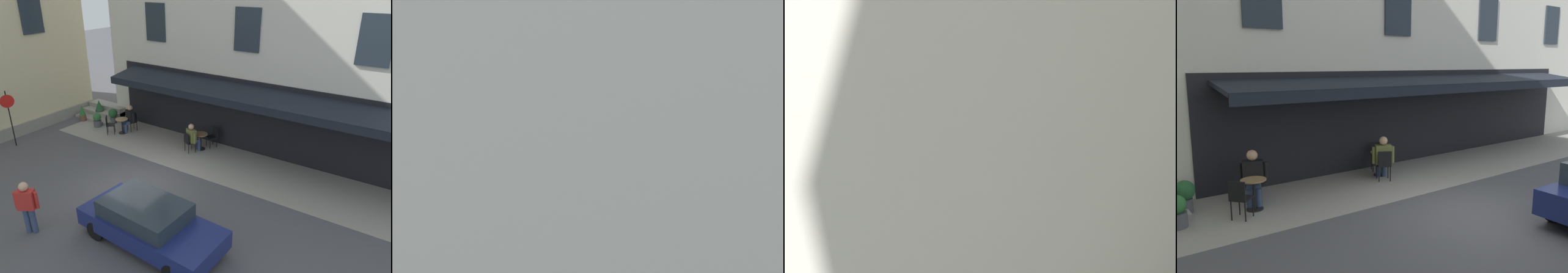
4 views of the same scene
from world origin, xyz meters
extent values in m
plane|color=#4C4C51|center=(0.00, 0.00, 0.00)|extent=(70.00, 70.00, 0.00)
cube|color=gray|center=(-3.25, -3.40, 0.00)|extent=(20.50, 3.20, 0.01)
cube|color=black|center=(-3.00, -4.97, 1.60)|extent=(16.00, 0.06, 3.20)
cube|color=black|center=(-3.00, -4.15, 2.85)|extent=(15.00, 1.70, 0.36)
cube|color=black|center=(-3.00, -3.32, 2.62)|extent=(15.00, 0.04, 0.28)
cube|color=#232D38|center=(-11.00, -4.96, 5.20)|extent=(1.10, 0.06, 1.70)
cube|color=#232D38|center=(-6.33, -4.96, 5.20)|extent=(1.10, 0.06, 1.70)
cube|color=#232D38|center=(-1.67, -4.96, 5.20)|extent=(1.10, 0.06, 1.70)
cube|color=#232D38|center=(3.00, -4.96, 5.20)|extent=(1.10, 0.06, 1.70)
cube|color=gray|center=(7.94, 3.50, 0.30)|extent=(0.12, 17.00, 0.60)
cube|color=#232D38|center=(7.96, -2.00, 5.50)|extent=(0.06, 1.10, 1.70)
cube|color=#232D38|center=(7.96, 3.50, 5.50)|extent=(0.06, 1.10, 1.70)
cube|color=#232D38|center=(7.96, 9.00, 5.50)|extent=(0.06, 1.10, 1.70)
cube|color=gray|center=(6.60, -4.20, 0.07)|extent=(2.40, 1.40, 0.15)
cube|color=gray|center=(6.60, -4.55, 0.22)|extent=(2.40, 1.05, 0.30)
cube|color=gray|center=(6.60, -4.90, 0.38)|extent=(2.40, 0.70, 0.45)
cylinder|color=black|center=(4.05, -3.34, 0.01)|extent=(0.40, 0.40, 0.03)
cylinder|color=black|center=(4.05, -3.34, 0.36)|extent=(0.06, 0.06, 0.72)
cylinder|color=#99754C|center=(4.05, -3.34, 0.73)|extent=(0.60, 0.60, 0.03)
cylinder|color=black|center=(4.22, -2.96, 0.23)|extent=(0.03, 0.03, 0.45)
cylinder|color=black|center=(4.45, -3.21, 0.23)|extent=(0.03, 0.03, 0.45)
cylinder|color=black|center=(4.47, -2.73, 0.23)|extent=(0.03, 0.03, 0.45)
cylinder|color=black|center=(4.70, -2.99, 0.23)|extent=(0.03, 0.03, 0.45)
cube|color=black|center=(4.46, -2.97, 0.47)|extent=(0.56, 0.56, 0.04)
cube|color=black|center=(4.60, -2.85, 0.70)|extent=(0.30, 0.33, 0.42)
cylinder|color=black|center=(4.09, -3.75, 0.23)|extent=(0.03, 0.03, 0.45)
cylinder|color=black|center=(3.77, -3.64, 0.23)|extent=(0.03, 0.03, 0.45)
cylinder|color=black|center=(3.98, -4.07, 0.23)|extent=(0.03, 0.03, 0.45)
cylinder|color=black|center=(3.65, -3.96, 0.23)|extent=(0.03, 0.03, 0.45)
cube|color=black|center=(3.87, -3.86, 0.47)|extent=(0.51, 0.51, 0.04)
cube|color=black|center=(3.81, -4.03, 0.70)|extent=(0.39, 0.17, 0.42)
cylinder|color=black|center=(-0.17, -3.96, 0.01)|extent=(0.40, 0.40, 0.03)
cylinder|color=black|center=(-0.17, -3.96, 0.36)|extent=(0.06, 0.06, 0.72)
cylinder|color=#99754C|center=(-0.17, -3.96, 0.73)|extent=(0.60, 0.60, 0.03)
cylinder|color=black|center=(-0.16, -3.55, 0.23)|extent=(0.03, 0.03, 0.45)
cylinder|color=black|center=(0.15, -3.70, 0.23)|extent=(0.03, 0.03, 0.45)
cylinder|color=black|center=(-0.01, -3.24, 0.23)|extent=(0.03, 0.03, 0.45)
cylinder|color=black|center=(0.30, -3.39, 0.23)|extent=(0.03, 0.03, 0.45)
cube|color=black|center=(0.07, -3.47, 0.47)|extent=(0.54, 0.54, 0.04)
cube|color=black|center=(0.15, -3.31, 0.70)|extent=(0.38, 0.21, 0.42)
cylinder|color=black|center=(-0.20, -4.38, 0.23)|extent=(0.03, 0.03, 0.45)
cylinder|color=black|center=(-0.50, -4.22, 0.23)|extent=(0.03, 0.03, 0.45)
cylinder|color=black|center=(-0.37, -4.68, 0.23)|extent=(0.03, 0.03, 0.45)
cylinder|color=black|center=(-0.67, -4.52, 0.23)|extent=(0.03, 0.03, 0.45)
cube|color=black|center=(-0.43, -4.45, 0.47)|extent=(0.54, 0.54, 0.04)
cube|color=black|center=(-0.52, -4.61, 0.70)|extent=(0.37, 0.23, 0.42)
cylinder|color=navy|center=(4.10, -3.50, 0.23)|extent=(0.16, 0.16, 0.47)
cylinder|color=navy|center=(4.04, -3.67, 0.49)|extent=(0.27, 0.39, 0.17)
cylinder|color=navy|center=(3.91, -3.44, 0.23)|extent=(0.16, 0.16, 0.47)
cylinder|color=navy|center=(3.86, -3.60, 0.49)|extent=(0.27, 0.39, 0.17)
cube|color=black|center=(3.89, -3.80, 0.79)|extent=(0.56, 0.43, 0.60)
sphere|color=tan|center=(3.89, -3.80, 1.22)|extent=(0.26, 0.26, 0.26)
cylinder|color=black|center=(4.17, -3.90, 0.77)|extent=(0.11, 0.11, 0.53)
cylinder|color=black|center=(3.61, -3.70, 0.77)|extent=(0.11, 0.11, 0.53)
cylinder|color=navy|center=(-0.19, -3.79, 0.23)|extent=(0.15, 0.15, 0.47)
cylinder|color=navy|center=(-0.11, -3.64, 0.49)|extent=(0.29, 0.37, 0.16)
cylinder|color=navy|center=(-0.02, -3.87, 0.23)|extent=(0.15, 0.15, 0.47)
cylinder|color=navy|center=(0.05, -3.72, 0.49)|extent=(0.29, 0.37, 0.16)
cube|color=olive|center=(0.04, -3.53, 0.78)|extent=(0.54, 0.45, 0.57)
sphere|color=tan|center=(0.04, -3.53, 1.19)|extent=(0.25, 0.25, 0.25)
cylinder|color=olive|center=(-0.21, -3.40, 0.76)|extent=(0.10, 0.10, 0.50)
cylinder|color=olive|center=(0.30, -3.65, 0.76)|extent=(0.10, 0.10, 0.50)
cylinder|color=navy|center=(0.83, 3.69, 0.43)|extent=(0.16, 0.16, 0.86)
cylinder|color=navy|center=(0.99, 3.80, 0.43)|extent=(0.16, 0.16, 0.86)
cube|color=red|center=(0.91, 3.74, 1.16)|extent=(0.58, 0.51, 0.61)
sphere|color=tan|center=(0.91, 3.74, 1.60)|extent=(0.27, 0.27, 0.27)
cylinder|color=red|center=(0.65, 3.58, 1.15)|extent=(0.11, 0.11, 0.54)
cylinder|color=red|center=(1.17, 3.91, 1.15)|extent=(0.11, 0.11, 0.54)
cylinder|color=black|center=(7.07, 0.45, 1.30)|extent=(0.05, 0.05, 2.60)
cylinder|color=#192899|center=(7.04, 0.47, 2.15)|extent=(0.23, 0.53, 0.56)
cylinder|color=red|center=(7.02, 0.47, 2.15)|extent=(0.23, 0.55, 0.59)
cylinder|color=brown|center=(7.03, -3.40, 0.16)|extent=(0.35, 0.35, 0.32)
cone|color=#2D6B33|center=(7.03, -3.40, 0.60)|extent=(0.34, 0.34, 0.56)
cylinder|color=#2D2D33|center=(6.64, -4.26, 0.20)|extent=(0.47, 0.47, 0.40)
cone|color=#23562D|center=(6.64, -4.26, 0.70)|extent=(0.45, 0.45, 0.59)
cylinder|color=#4C4C51|center=(5.75, -3.27, 0.17)|extent=(0.42, 0.42, 0.33)
sphere|color=#2D6B33|center=(5.75, -3.27, 0.51)|extent=(0.42, 0.42, 0.42)
cylinder|color=#4C4C51|center=(5.42, -4.07, 0.17)|extent=(0.33, 0.33, 0.34)
sphere|color=#23562D|center=(5.42, -4.07, 0.55)|extent=(0.47, 0.47, 0.47)
cube|color=navy|center=(-2.43, 2.12, 0.57)|extent=(4.36, 1.95, 0.55)
cube|color=#232D38|center=(-2.23, 2.11, 1.09)|extent=(2.46, 1.69, 0.48)
cylinder|color=black|center=(-3.85, 2.97, 0.30)|extent=(0.60, 0.20, 0.60)
cylinder|color=black|center=(-3.91, 1.37, 0.30)|extent=(0.60, 0.20, 0.60)
cylinder|color=black|center=(-0.95, 2.86, 0.30)|extent=(0.60, 0.20, 0.60)
cylinder|color=black|center=(-1.01, 1.26, 0.30)|extent=(0.60, 0.20, 0.60)
camera|label=1|loc=(-8.19, 8.42, 7.13)|focal=33.42mm
camera|label=2|loc=(-15.47, -8.67, 6.09)|focal=33.22mm
camera|label=3|loc=(8.17, -9.13, 6.91)|focal=39.83mm
camera|label=4|loc=(7.12, 5.59, 3.41)|focal=36.62mm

